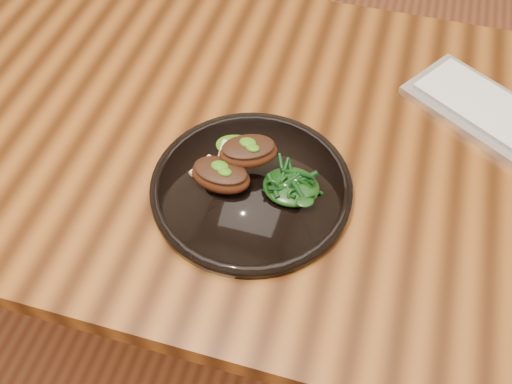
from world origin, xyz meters
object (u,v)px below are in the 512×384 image
at_px(plate, 251,187).
at_px(lamb_chop_front, 220,175).
at_px(greens_heap, 291,184).
at_px(desk, 257,161).

distance_m(plate, lamb_chop_front, 0.05).
bearing_deg(greens_heap, lamb_chop_front, -171.21).
distance_m(desk, greens_heap, 0.19).
bearing_deg(desk, greens_heap, -54.52).
distance_m(lamb_chop_front, greens_heap, 0.11).
distance_m(plate, greens_heap, 0.07).
height_order(lamb_chop_front, greens_heap, lamb_chop_front).
relative_size(desk, plate, 5.12).
bearing_deg(desk, plate, -78.20).
bearing_deg(greens_heap, plate, -174.81).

